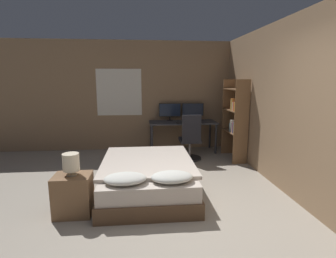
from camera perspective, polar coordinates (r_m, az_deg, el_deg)
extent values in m
plane|color=#9E9384|center=(3.24, 4.14, -22.12)|extent=(20.00, 20.00, 0.00)
cube|color=#8E7051|center=(6.69, -1.48, 7.20)|extent=(12.00, 0.06, 2.70)
cube|color=silver|center=(6.65, -10.57, 7.85)|extent=(1.10, 0.01, 1.14)
cube|color=black|center=(6.65, -10.57, 7.85)|extent=(1.02, 0.01, 1.06)
cube|color=#8E7051|center=(4.76, 22.50, 4.99)|extent=(0.06, 12.00, 2.70)
cube|color=brown|center=(4.29, -4.39, -11.94)|extent=(1.38, 1.97, 0.22)
cube|color=beige|center=(4.21, -4.43, -9.16)|extent=(1.32, 1.91, 0.22)
cube|color=beige|center=(4.27, -4.49, -6.92)|extent=(1.42, 1.65, 0.05)
ellipsoid|color=silver|center=(3.47, -9.30, -10.62)|extent=(0.55, 0.38, 0.13)
ellipsoid|color=silver|center=(3.48, 0.87, -10.40)|extent=(0.55, 0.38, 0.13)
cube|color=brown|center=(3.75, -19.92, -13.32)|extent=(0.47, 0.38, 0.54)
cylinder|color=gray|center=(3.65, -20.20, -9.30)|extent=(0.13, 0.13, 0.01)
cylinder|color=gray|center=(3.64, -20.23, -8.82)|extent=(0.02, 0.02, 0.05)
cylinder|color=beige|center=(3.59, -20.37, -6.76)|extent=(0.21, 0.21, 0.22)
cube|color=#38383D|center=(6.41, 3.22, 1.48)|extent=(1.63, 0.66, 0.03)
cylinder|color=#2D2D33|center=(6.14, -3.49, -2.50)|extent=(0.05, 0.05, 0.72)
cylinder|color=#2D2D33|center=(6.38, 10.38, -2.16)|extent=(0.05, 0.05, 0.72)
cylinder|color=#2D2D33|center=(6.69, -3.67, -1.40)|extent=(0.05, 0.05, 0.72)
cylinder|color=#2D2D33|center=(6.91, 9.10, -1.12)|extent=(0.05, 0.05, 0.72)
cylinder|color=black|center=(6.60, 0.41, 1.94)|extent=(0.16, 0.16, 0.01)
cylinder|color=black|center=(6.59, 0.41, 2.38)|extent=(0.03, 0.03, 0.09)
cube|color=black|center=(6.57, 0.41, 4.19)|extent=(0.55, 0.03, 0.33)
cube|color=#192338|center=(6.55, 0.42, 4.17)|extent=(0.52, 0.00, 0.30)
cylinder|color=black|center=(6.69, 5.39, 2.00)|extent=(0.16, 0.16, 0.01)
cylinder|color=black|center=(6.68, 5.40, 2.44)|extent=(0.03, 0.03, 0.09)
cube|color=black|center=(6.65, 5.43, 4.22)|extent=(0.55, 0.03, 0.33)
cube|color=#192338|center=(6.64, 5.45, 4.21)|extent=(0.52, 0.00, 0.30)
cube|color=black|center=(6.19, 3.54, 1.36)|extent=(0.38, 0.13, 0.02)
ellipsoid|color=black|center=(6.24, 6.07, 1.48)|extent=(0.07, 0.05, 0.04)
cylinder|color=black|center=(5.95, 4.69, -6.32)|extent=(0.52, 0.52, 0.04)
cylinder|color=gray|center=(5.89, 4.72, -4.45)|extent=(0.05, 0.05, 0.36)
cube|color=black|center=(5.84, 4.76, -2.41)|extent=(0.45, 0.45, 0.07)
cube|color=black|center=(5.58, 5.17, 0.23)|extent=(0.40, 0.05, 0.55)
cube|color=brown|center=(5.61, 15.68, 1.33)|extent=(0.31, 0.02, 1.76)
cube|color=brown|center=(6.37, 13.05, 2.52)|extent=(0.31, 0.02, 1.76)
cube|color=brown|center=(6.03, 14.17, -0.52)|extent=(0.31, 0.79, 0.02)
cube|color=brown|center=(5.96, 14.38, 3.97)|extent=(0.31, 0.79, 0.02)
cube|color=brown|center=(5.93, 14.59, 8.38)|extent=(0.31, 0.79, 0.02)
cube|color=#7A387F|center=(5.66, 15.50, 0.04)|extent=(0.25, 0.02, 0.24)
cube|color=gold|center=(5.69, 15.40, 0.23)|extent=(0.25, 0.02, 0.27)
cube|color=gold|center=(5.72, 15.28, 0.20)|extent=(0.25, 0.03, 0.25)
cube|color=#2D4784|center=(5.76, 15.13, 0.23)|extent=(0.25, 0.04, 0.24)
cube|color=#B2332D|center=(5.80, 14.97, 0.28)|extent=(0.25, 0.03, 0.23)
cube|color=#BCB29E|center=(5.83, 14.87, 0.49)|extent=(0.25, 0.03, 0.26)
cube|color=#28282D|center=(5.87, 14.71, 0.28)|extent=(0.25, 0.03, 0.21)
cube|color=#BCB29E|center=(5.91, 14.56, 0.66)|extent=(0.25, 0.04, 0.27)
cube|color=teal|center=(5.97, 14.36, 0.37)|extent=(0.25, 0.04, 0.18)
cube|color=#BCB29E|center=(5.61, 15.70, 4.85)|extent=(0.25, 0.04, 0.24)
cube|color=orange|center=(5.65, 15.53, 4.55)|extent=(0.25, 0.03, 0.17)
cube|color=gold|center=(5.68, 15.42, 4.71)|extent=(0.25, 0.03, 0.20)
cube|color=#B2332D|center=(5.71, 15.28, 4.79)|extent=(0.25, 0.03, 0.20)
cube|color=orange|center=(5.75, 15.15, 4.78)|extent=(0.25, 0.02, 0.19)
cube|color=#BCB29E|center=(5.79, 15.01, 4.75)|extent=(0.25, 0.04, 0.18)
cube|color=orange|center=(5.82, 14.87, 5.18)|extent=(0.25, 0.04, 0.26)
cube|color=#337042|center=(5.86, 14.73, 5.05)|extent=(0.25, 0.03, 0.22)
cube|color=orange|center=(5.89, 14.62, 5.22)|extent=(0.25, 0.03, 0.25)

